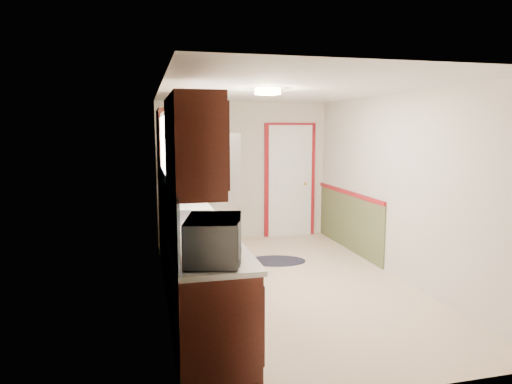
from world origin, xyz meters
TOP-DOWN VIEW (x-y plane):
  - room_shell at (0.00, 0.00)m, footprint 3.20×5.20m
  - kitchen_run at (-1.24, -0.29)m, footprint 0.63×4.00m
  - back_wall_trim at (0.99, 2.21)m, footprint 1.12×2.30m
  - ceiling_fixture at (-0.30, -0.20)m, footprint 0.30×0.30m
  - microwave at (-1.20, -1.95)m, footprint 0.46×0.66m
  - refrigerator at (-0.70, 1.75)m, footprint 0.86×0.82m
  - rug at (0.15, 0.94)m, footprint 0.97×0.74m
  - cooktop at (-1.19, 1.24)m, footprint 0.49×0.59m

SIDE VIEW (x-z plane):
  - rug at x=0.15m, z-range 0.00..0.01m
  - kitchen_run at x=-1.24m, z-range -0.29..1.91m
  - back_wall_trim at x=0.99m, z-range -0.15..1.93m
  - refrigerator at x=-0.70m, z-range 0.00..1.87m
  - cooktop at x=-1.19m, z-range 0.94..0.96m
  - microwave at x=-1.20m, z-range 0.94..1.35m
  - room_shell at x=0.00m, z-range -0.06..2.46m
  - ceiling_fixture at x=-0.30m, z-range 2.33..2.39m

